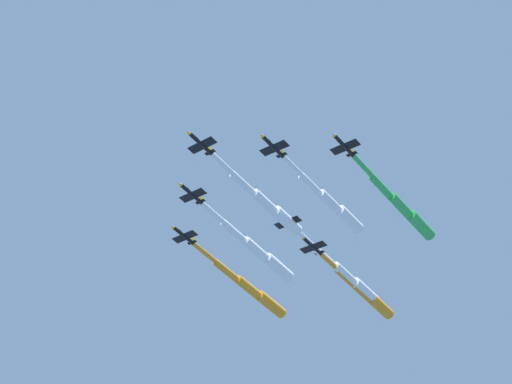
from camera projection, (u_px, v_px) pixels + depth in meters
name	position (u px, v px, depth m)	size (l,w,h in m)	color
jet_lead	(265.00, 203.00, 241.89)	(12.05, 48.64, 3.92)	black
jet_port_inner	(330.00, 202.00, 242.46)	(11.95, 46.54, 4.06)	black
jet_starboard_inner	(257.00, 250.00, 256.35)	(12.36, 51.45, 3.97)	black
jet_port_mid	(402.00, 206.00, 246.61)	(12.49, 51.05, 4.02)	black
jet_starboard_mid	(249.00, 288.00, 271.48)	(12.99, 53.68, 3.96)	black
jet_port_outer	(346.00, 275.00, 265.27)	(12.69, 52.60, 4.02)	black
jet_starboard_outer	(363.00, 292.00, 270.37)	(12.28, 48.14, 3.97)	black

